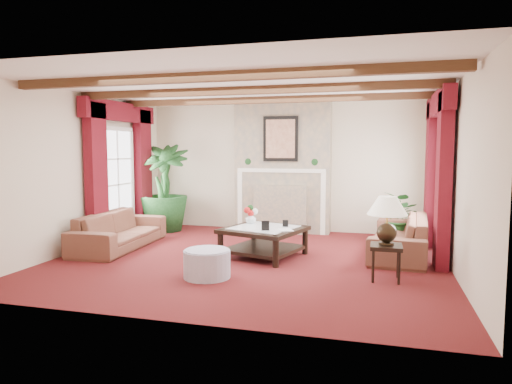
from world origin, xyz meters
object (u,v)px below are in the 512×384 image
(potted_palm, at_px, (164,207))
(ottoman, at_px, (207,264))
(side_table, at_px, (386,262))
(coffee_table, at_px, (264,242))
(sofa_right, at_px, (399,229))
(sofa_left, at_px, (119,224))

(potted_palm, height_order, ottoman, potted_palm)
(potted_palm, relative_size, side_table, 4.17)
(coffee_table, height_order, side_table, side_table)
(potted_palm, height_order, side_table, potted_palm)
(coffee_table, bearing_deg, side_table, -8.62)
(side_table, bearing_deg, sofa_right, 81.81)
(sofa_left, xyz_separation_m, side_table, (4.53, -0.86, -0.18))
(sofa_left, bearing_deg, sofa_right, -84.38)
(coffee_table, bearing_deg, ottoman, -91.37)
(sofa_right, xyz_separation_m, ottoman, (-2.57, -2.09, -0.24))
(sofa_left, distance_m, sofa_right, 4.81)
(potted_palm, bearing_deg, sofa_right, -12.12)
(side_table, relative_size, ottoman, 0.75)
(sofa_left, relative_size, ottoman, 3.41)
(sofa_left, relative_size, sofa_right, 0.97)
(potted_palm, bearing_deg, sofa_left, -90.09)
(potted_palm, relative_size, coffee_table, 1.73)
(coffee_table, distance_m, ottoman, 1.46)
(sofa_left, xyz_separation_m, coffee_table, (2.62, 0.02, -0.18))
(coffee_table, bearing_deg, potted_palm, 163.08)
(side_table, distance_m, ottoman, 2.40)
(sofa_left, xyz_separation_m, potted_palm, (0.00, 1.75, 0.10))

